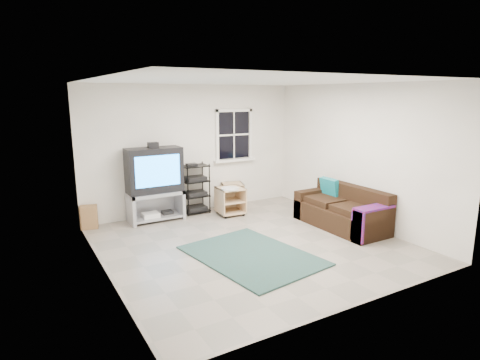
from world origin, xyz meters
TOP-DOWN VIEW (x-y plane):
  - room at (0.95, 2.27)m, footprint 4.60×4.62m
  - tv_unit at (-0.94, 2.02)m, footprint 1.04×0.52m
  - av_rack at (-0.06, 2.09)m, footprint 0.52×0.38m
  - side_table_left at (0.80, 2.09)m, footprint 0.57×0.57m
  - side_table_right at (0.50, 1.64)m, footprint 0.54×0.55m
  - sofa at (1.91, -0.09)m, footprint 0.80×1.80m
  - shag_rug at (-0.26, -0.45)m, footprint 1.74×2.20m
  - paper_bag at (-2.15, 2.15)m, footprint 0.34×0.26m

SIDE VIEW (x-z plane):
  - shag_rug at x=-0.26m, z-range 0.00..0.02m
  - paper_bag at x=-2.15m, z-range 0.00..0.43m
  - side_table_left at x=0.80m, z-range 0.02..0.55m
  - sofa at x=1.91m, z-range -0.12..0.70m
  - side_table_right at x=0.50m, z-range 0.03..0.62m
  - av_rack at x=-0.06m, z-range -0.07..0.96m
  - tv_unit at x=-0.94m, z-range 0.07..1.60m
  - room at x=0.95m, z-range -0.82..3.78m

